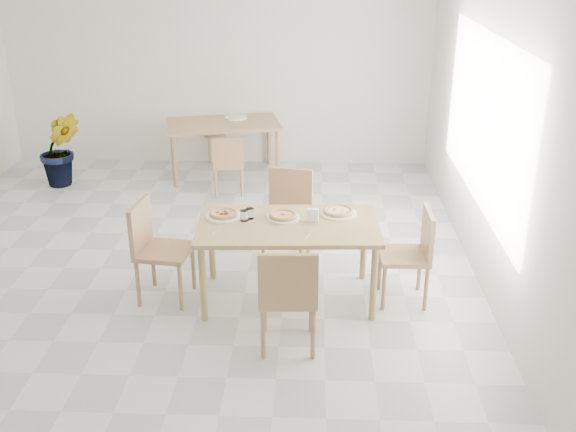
{
  "coord_description": "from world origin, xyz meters",
  "views": [
    {
      "loc": [
        1.39,
        -5.97,
        3.13
      ],
      "look_at": [
        1.17,
        -0.51,
        0.82
      ],
      "focal_mm": 42.0,
      "sensor_mm": 36.0,
      "label": 1
    }
  ],
  "objects_px": {
    "chair_west": "(154,244)",
    "chair_back_n": "(213,128)",
    "plate_pepperoni": "(224,216)",
    "tumbler_a": "(250,213)",
    "tumbler_b": "(244,216)",
    "second_table": "(223,128)",
    "main_table": "(288,231)",
    "chair_north": "(288,208)",
    "chair_east": "(414,249)",
    "plate_mushroom": "(338,213)",
    "pizza_pepperoni": "(224,214)",
    "pizza_margherita": "(283,215)",
    "plate_empty": "(236,118)",
    "napkin_holder": "(313,216)",
    "pizza_mushroom": "(338,211)",
    "chair_back_s": "(228,161)",
    "plate_margherita": "(283,218)",
    "chair_south": "(288,292)",
    "potted_plant": "(60,149)"
  },
  "relations": [
    {
      "from": "tumbler_a",
      "to": "potted_plant",
      "type": "relative_size",
      "value": 0.1
    },
    {
      "from": "main_table",
      "to": "pizza_mushroom",
      "type": "relative_size",
      "value": 5.0
    },
    {
      "from": "chair_north",
      "to": "pizza_mushroom",
      "type": "bearing_deg",
      "value": -42.82
    },
    {
      "from": "main_table",
      "to": "napkin_holder",
      "type": "distance_m",
      "value": 0.26
    },
    {
      "from": "napkin_holder",
      "to": "tumbler_a",
      "type": "bearing_deg",
      "value": -179.16
    },
    {
      "from": "tumbler_a",
      "to": "pizza_margherita",
      "type": "bearing_deg",
      "value": 2.06
    },
    {
      "from": "main_table",
      "to": "chair_south",
      "type": "distance_m",
      "value": 0.87
    },
    {
      "from": "second_table",
      "to": "main_table",
      "type": "bearing_deg",
      "value": -86.45
    },
    {
      "from": "plate_pepperoni",
      "to": "tumbler_a",
      "type": "xyz_separation_m",
      "value": [
        0.24,
        -0.03,
        0.04
      ]
    },
    {
      "from": "chair_east",
      "to": "chair_back_n",
      "type": "relative_size",
      "value": 1.14
    },
    {
      "from": "main_table",
      "to": "pizza_margherita",
      "type": "height_order",
      "value": "pizza_margherita"
    },
    {
      "from": "chair_east",
      "to": "tumbler_b",
      "type": "height_order",
      "value": "chair_east"
    },
    {
      "from": "plate_margherita",
      "to": "potted_plant",
      "type": "xyz_separation_m",
      "value": [
        -3.07,
        2.8,
        -0.26
      ]
    },
    {
      "from": "chair_east",
      "to": "chair_west",
      "type": "bearing_deg",
      "value": -89.83
    },
    {
      "from": "second_table",
      "to": "potted_plant",
      "type": "distance_m",
      "value": 2.16
    },
    {
      "from": "plate_pepperoni",
      "to": "napkin_holder",
      "type": "distance_m",
      "value": 0.81
    },
    {
      "from": "chair_west",
      "to": "chair_back_n",
      "type": "bearing_deg",
      "value": 8.05
    },
    {
      "from": "main_table",
      "to": "chair_back_s",
      "type": "height_order",
      "value": "chair_back_s"
    },
    {
      "from": "tumbler_a",
      "to": "chair_north",
      "type": "bearing_deg",
      "value": 68.54
    },
    {
      "from": "pizza_mushroom",
      "to": "chair_back_s",
      "type": "relative_size",
      "value": 0.42
    },
    {
      "from": "potted_plant",
      "to": "pizza_pepperoni",
      "type": "bearing_deg",
      "value": -47.69
    },
    {
      "from": "second_table",
      "to": "chair_back_n",
      "type": "relative_size",
      "value": 2.16
    },
    {
      "from": "plate_mushroom",
      "to": "pizza_pepperoni",
      "type": "xyz_separation_m",
      "value": [
        -1.04,
        -0.11,
        0.02
      ]
    },
    {
      "from": "tumbler_a",
      "to": "tumbler_b",
      "type": "height_order",
      "value": "same"
    },
    {
      "from": "pizza_margherita",
      "to": "second_table",
      "type": "height_order",
      "value": "pizza_margherita"
    },
    {
      "from": "pizza_pepperoni",
      "to": "pizza_margherita",
      "type": "bearing_deg",
      "value": -1.59
    },
    {
      "from": "tumbler_a",
      "to": "chair_back_s",
      "type": "xyz_separation_m",
      "value": [
        -0.52,
        2.53,
        -0.35
      ]
    },
    {
      "from": "plate_pepperoni",
      "to": "chair_back_n",
      "type": "xyz_separation_m",
      "value": [
        -0.7,
        4.07,
        -0.31
      ]
    },
    {
      "from": "tumbler_a",
      "to": "tumbler_b",
      "type": "distance_m",
      "value": 0.07
    },
    {
      "from": "plate_mushroom",
      "to": "plate_margherita",
      "type": "bearing_deg",
      "value": -166.32
    },
    {
      "from": "pizza_margherita",
      "to": "plate_margherita",
      "type": "bearing_deg",
      "value": 90.0
    },
    {
      "from": "napkin_holder",
      "to": "second_table",
      "type": "distance_m",
      "value": 3.59
    },
    {
      "from": "plate_mushroom",
      "to": "tumbler_a",
      "type": "relative_size",
      "value": 3.55
    },
    {
      "from": "chair_south",
      "to": "pizza_margherita",
      "type": "height_order",
      "value": "chair_south"
    },
    {
      "from": "napkin_holder",
      "to": "second_table",
      "type": "bearing_deg",
      "value": 116.99
    },
    {
      "from": "plate_empty",
      "to": "chair_back_n",
      "type": "bearing_deg",
      "value": 126.31
    },
    {
      "from": "plate_pepperoni",
      "to": "main_table",
      "type": "bearing_deg",
      "value": -12.52
    },
    {
      "from": "chair_north",
      "to": "pizza_mushroom",
      "type": "xyz_separation_m",
      "value": [
        0.49,
        -0.66,
        0.25
      ]
    },
    {
      "from": "chair_west",
      "to": "second_table",
      "type": "xyz_separation_m",
      "value": [
        0.18,
        3.43,
        0.13
      ]
    },
    {
      "from": "tumbler_a",
      "to": "second_table",
      "type": "xyz_separation_m",
      "value": [
        -0.68,
        3.3,
        -0.13
      ]
    },
    {
      "from": "chair_west",
      "to": "chair_south",
      "type": "bearing_deg",
      "value": -116.92
    },
    {
      "from": "chair_back_n",
      "to": "plate_empty",
      "type": "distance_m",
      "value": 0.75
    },
    {
      "from": "plate_mushroom",
      "to": "chair_back_s",
      "type": "xyz_separation_m",
      "value": [
        -1.32,
        2.4,
        -0.31
      ]
    },
    {
      "from": "main_table",
      "to": "plate_margherita",
      "type": "relative_size",
      "value": 5.46
    },
    {
      "from": "chair_west",
      "to": "chair_back_s",
      "type": "distance_m",
      "value": 2.69
    },
    {
      "from": "chair_west",
      "to": "chair_east",
      "type": "bearing_deg",
      "value": -82.01
    },
    {
      "from": "tumbler_b",
      "to": "chair_back_s",
      "type": "relative_size",
      "value": 0.12
    },
    {
      "from": "tumbler_a",
      "to": "plate_empty",
      "type": "relative_size",
      "value": 0.31
    },
    {
      "from": "plate_pepperoni",
      "to": "second_table",
      "type": "xyz_separation_m",
      "value": [
        -0.44,
        3.28,
        -0.09
      ]
    },
    {
      "from": "main_table",
      "to": "chair_south",
      "type": "relative_size",
      "value": 1.78
    }
  ]
}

